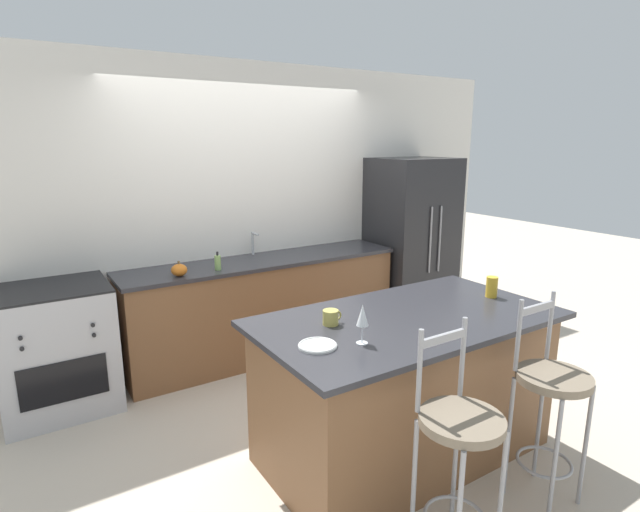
{
  "coord_description": "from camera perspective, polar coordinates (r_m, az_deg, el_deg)",
  "views": [
    {
      "loc": [
        -1.95,
        -3.71,
        2.01
      ],
      "look_at": [
        0.03,
        -0.59,
        1.14
      ],
      "focal_mm": 28.0,
      "sensor_mm": 36.0,
      "label": 1
    }
  ],
  "objects": [
    {
      "name": "pumpkin_decoration",
      "position": [
        4.17,
        -15.8,
        -1.55
      ],
      "size": [
        0.13,
        0.13,
        0.12
      ],
      "color": "orange",
      "rests_on": "back_counter"
    },
    {
      "name": "oven_range",
      "position": [
        4.28,
        -27.84,
        -9.33
      ],
      "size": [
        0.79,
        0.71,
        0.96
      ],
      "color": "#B7B7BC",
      "rests_on": "ground_plane"
    },
    {
      "name": "kitchen_island",
      "position": [
        3.34,
        9.68,
        -14.36
      ],
      "size": [
        1.91,
        1.04,
        0.94
      ],
      "color": "brown",
      "rests_on": "ground_plane"
    },
    {
      "name": "sink_faucet",
      "position": [
        4.77,
        -7.63,
        1.74
      ],
      "size": [
        0.02,
        0.13,
        0.22
      ],
      "color": "#ADAFB5",
      "rests_on": "back_counter"
    },
    {
      "name": "wine_glass",
      "position": [
        2.67,
        4.88,
        -6.87
      ],
      "size": [
        0.07,
        0.07,
        0.22
      ],
      "color": "white",
      "rests_on": "kitchen_island"
    },
    {
      "name": "bar_stool_near",
      "position": [
        2.56,
        15.55,
        -19.91
      ],
      "size": [
        0.39,
        0.39,
        1.18
      ],
      "color": "#99999E",
      "rests_on": "ground_plane"
    },
    {
      "name": "coffee_mug",
      "position": [
        2.96,
        1.25,
        -7.02
      ],
      "size": [
        0.12,
        0.09,
        0.09
      ],
      "color": "#C1B251",
      "rests_on": "kitchen_island"
    },
    {
      "name": "ground_plane",
      "position": [
        4.65,
        -4.33,
        -12.44
      ],
      "size": [
        18.0,
        18.0,
        0.0
      ],
      "primitive_type": "plane",
      "color": "beige"
    },
    {
      "name": "back_counter",
      "position": [
        4.76,
        -6.45,
        -5.75
      ],
      "size": [
        2.61,
        0.63,
        0.93
      ],
      "color": "brown",
      "rests_on": "ground_plane"
    },
    {
      "name": "wall_back",
      "position": [
        4.82,
        -8.28,
        5.22
      ],
      "size": [
        6.0,
        0.07,
        2.7
      ],
      "color": "silver",
      "rests_on": "ground_plane"
    },
    {
      "name": "tumbler_cup",
      "position": [
        3.65,
        19.03,
        -3.36
      ],
      "size": [
        0.08,
        0.08,
        0.14
      ],
      "color": "gold",
      "rests_on": "kitchen_island"
    },
    {
      "name": "refrigerator",
      "position": [
        5.55,
        10.3,
        1.57
      ],
      "size": [
        0.83,
        0.73,
        1.82
      ],
      "color": "#232326",
      "rests_on": "ground_plane"
    },
    {
      "name": "soap_bottle",
      "position": [
        4.28,
        -11.61,
        -0.72
      ],
      "size": [
        0.05,
        0.05,
        0.16
      ],
      "color": "#89B260",
      "rests_on": "back_counter"
    },
    {
      "name": "dinner_plate",
      "position": [
        2.67,
        -0.27,
        -10.17
      ],
      "size": [
        0.21,
        0.21,
        0.02
      ],
      "color": "white",
      "rests_on": "kitchen_island"
    },
    {
      "name": "bar_stool_far",
      "position": [
        3.11,
        24.8,
        -14.45
      ],
      "size": [
        0.39,
        0.39,
        1.18
      ],
      "color": "#99999E",
      "rests_on": "ground_plane"
    }
  ]
}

